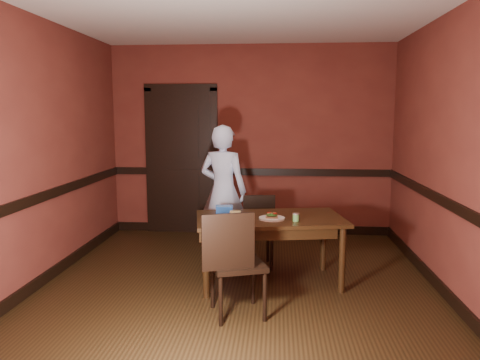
# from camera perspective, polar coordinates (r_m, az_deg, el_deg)

# --- Properties ---
(floor) EXTENTS (4.00, 4.50, 0.01)m
(floor) POSITION_cam_1_polar(r_m,az_deg,el_deg) (4.79, -0.34, -13.13)
(floor) COLOR black
(floor) RESTS_ON ground
(ceiling) EXTENTS (4.00, 4.50, 0.01)m
(ceiling) POSITION_cam_1_polar(r_m,az_deg,el_deg) (4.57, -0.37, 20.28)
(ceiling) COLOR silver
(ceiling) RESTS_ON ground
(wall_back) EXTENTS (4.00, 0.02, 2.70)m
(wall_back) POSITION_cam_1_polar(r_m,az_deg,el_deg) (6.72, 1.30, 4.82)
(wall_back) COLOR maroon
(wall_back) RESTS_ON ground
(wall_front) EXTENTS (4.00, 0.02, 2.70)m
(wall_front) POSITION_cam_1_polar(r_m,az_deg,el_deg) (2.27, -5.27, -1.77)
(wall_front) COLOR maroon
(wall_front) RESTS_ON ground
(wall_left) EXTENTS (0.02, 4.50, 2.70)m
(wall_left) POSITION_cam_1_polar(r_m,az_deg,el_deg) (5.06, -23.56, 3.06)
(wall_left) COLOR maroon
(wall_left) RESTS_ON ground
(wall_right) EXTENTS (0.02, 4.50, 2.70)m
(wall_right) POSITION_cam_1_polar(r_m,az_deg,el_deg) (4.75, 24.47, 2.71)
(wall_right) COLOR maroon
(wall_right) RESTS_ON ground
(dado_back) EXTENTS (4.00, 0.03, 0.10)m
(dado_back) POSITION_cam_1_polar(r_m,az_deg,el_deg) (6.75, 1.28, 1.00)
(dado_back) COLOR black
(dado_back) RESTS_ON ground
(dado_left) EXTENTS (0.03, 4.50, 0.10)m
(dado_left) POSITION_cam_1_polar(r_m,az_deg,el_deg) (5.11, -23.13, -1.97)
(dado_left) COLOR black
(dado_left) RESTS_ON ground
(dado_right) EXTENTS (0.03, 4.50, 0.10)m
(dado_right) POSITION_cam_1_polar(r_m,az_deg,el_deg) (4.80, 23.99, -2.63)
(dado_right) COLOR black
(dado_right) RESTS_ON ground
(baseboard_back) EXTENTS (4.00, 0.03, 0.12)m
(baseboard_back) POSITION_cam_1_polar(r_m,az_deg,el_deg) (6.90, 1.26, -5.94)
(baseboard_back) COLOR black
(baseboard_back) RESTS_ON ground
(baseboard_left) EXTENTS (0.03, 4.50, 0.12)m
(baseboard_left) POSITION_cam_1_polar(r_m,az_deg,el_deg) (5.31, -22.62, -10.92)
(baseboard_left) COLOR black
(baseboard_left) RESTS_ON ground
(baseboard_right) EXTENTS (0.03, 4.50, 0.12)m
(baseboard_right) POSITION_cam_1_polar(r_m,az_deg,el_deg) (5.02, 23.43, -12.10)
(baseboard_right) COLOR black
(baseboard_right) RESTS_ON ground
(door) EXTENTS (1.05, 0.07, 2.20)m
(door) POSITION_cam_1_polar(r_m,az_deg,el_deg) (6.84, -7.12, 2.65)
(door) COLOR black
(door) RESTS_ON ground
(dining_table) EXTENTS (1.60, 1.08, 0.69)m
(dining_table) POSITION_cam_1_polar(r_m,az_deg,el_deg) (4.86, 3.63, -8.51)
(dining_table) COLOR black
(dining_table) RESTS_ON floor
(chair_far) EXTENTS (0.42, 0.42, 0.80)m
(chair_far) POSITION_cam_1_polar(r_m,az_deg,el_deg) (5.35, 1.99, -6.37)
(chair_far) COLOR black
(chair_far) RESTS_ON floor
(chair_near) EXTENTS (0.55, 0.55, 0.94)m
(chair_near) POSITION_cam_1_polar(r_m,az_deg,el_deg) (4.08, -0.28, -10.00)
(chair_near) COLOR black
(chair_near) RESTS_ON floor
(person) EXTENTS (0.67, 0.53, 1.60)m
(person) POSITION_cam_1_polar(r_m,az_deg,el_deg) (5.68, -2.06, -1.35)
(person) COLOR silver
(person) RESTS_ON floor
(sandwich_plate) EXTENTS (0.26, 0.26, 0.07)m
(sandwich_plate) POSITION_cam_1_polar(r_m,az_deg,el_deg) (4.68, 3.89, -4.57)
(sandwich_plate) COLOR white
(sandwich_plate) RESTS_ON dining_table
(sauce_jar) EXTENTS (0.07, 0.07, 0.08)m
(sauce_jar) POSITION_cam_1_polar(r_m,az_deg,el_deg) (4.61, 6.83, -4.51)
(sauce_jar) COLOR #53843E
(sauce_jar) RESTS_ON dining_table
(cheese_saucer) EXTENTS (0.14, 0.14, 0.05)m
(cheese_saucer) POSITION_cam_1_polar(r_m,az_deg,el_deg) (4.82, -0.58, -4.15)
(cheese_saucer) COLOR white
(cheese_saucer) RESTS_ON dining_table
(food_tub) EXTENTS (0.19, 0.14, 0.08)m
(food_tub) POSITION_cam_1_polar(r_m,az_deg,el_deg) (4.96, -1.93, -3.58)
(food_tub) COLOR blue
(food_tub) RESTS_ON dining_table
(wrapped_veg) EXTENTS (0.27, 0.08, 0.07)m
(wrapped_veg) POSITION_cam_1_polar(r_m,az_deg,el_deg) (4.51, -1.95, -4.79)
(wrapped_veg) COLOR #184D1D
(wrapped_veg) RESTS_ON dining_table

